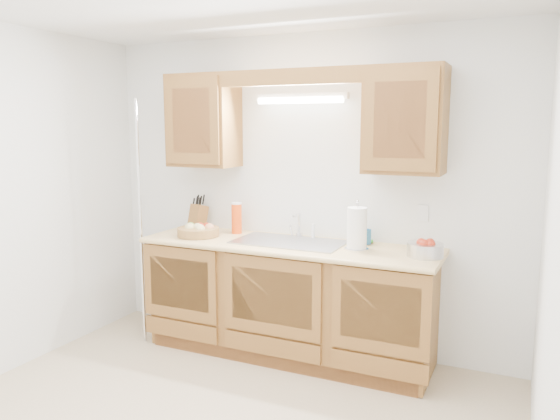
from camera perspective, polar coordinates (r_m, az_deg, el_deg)
The scene contains 17 objects.
room at distance 3.08m, azimuth -8.08°, elevation -1.36°, with size 3.52×3.50×2.50m.
base_cabinets at distance 4.31m, azimuth 0.92°, elevation -9.40°, with size 2.20×0.60×0.86m, color brown.
countertop at distance 4.18m, azimuth 0.85°, elevation -3.73°, with size 2.30×0.63×0.04m, color #E8C37A.
upper_cabinet_left at distance 4.60m, azimuth -7.97°, elevation 9.21°, with size 0.55×0.33×0.75m, color brown.
upper_cabinet_right at distance 3.97m, azimuth 12.96°, elevation 9.13°, with size 0.55×0.33×0.75m, color brown.
valance at distance 4.10m, azimuth 0.92°, elevation 13.75°, with size 2.20×0.05×0.12m, color brown.
fluorescent_fixture at distance 4.30m, azimuth 2.16°, elevation 11.61°, with size 0.76×0.08×0.08m.
sink at distance 4.21m, azimuth 0.97°, elevation -4.36°, with size 0.84×0.46×0.36m.
wire_shelf_pole at distance 4.57m, azimuth -14.37°, elevation -1.39°, with size 0.03×0.03×2.00m, color silver.
outlet_plate at distance 4.15m, azimuth 14.71°, elevation -0.32°, with size 0.08×0.01×0.12m, color white.
fruit_basket at distance 4.47m, azimuth -8.52°, elevation -2.12°, with size 0.44×0.44×0.11m.
knife_block at distance 4.75m, azimuth -8.57°, elevation -0.67°, with size 0.13×0.19×0.31m.
orange_canister at distance 4.53m, azimuth -4.55°, elevation -0.84°, with size 0.09×0.09×0.26m.
soap_bottle at distance 4.16m, azimuth 8.77°, elevation -2.40°, with size 0.08×0.08×0.17m, color #2370B2.
sponge at distance 4.23m, azimuth 8.97°, elevation -3.29°, with size 0.12×0.09×0.02m.
paper_towel at distance 3.97m, azimuth 8.04°, elevation -1.96°, with size 0.18×0.18×0.36m.
apple_bowl at distance 3.86m, azimuth 14.95°, elevation -3.95°, with size 0.30×0.30×0.13m.
Camera 1 is at (1.65, -2.55, 1.79)m, focal length 35.00 mm.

